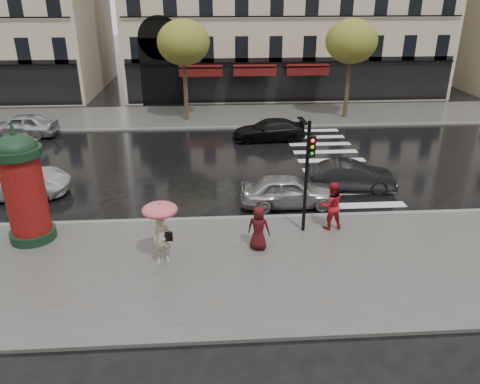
{
  "coord_description": "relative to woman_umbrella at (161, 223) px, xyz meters",
  "views": [
    {
      "loc": [
        -0.42,
        -13.54,
        8.56
      ],
      "look_at": [
        0.57,
        1.5,
        1.88
      ],
      "focal_mm": 35.0,
      "sensor_mm": 36.0,
      "label": 1
    }
  ],
  "objects": [
    {
      "name": "car_far_silver",
      "position": [
        -9.83,
        15.09,
        -0.84
      ],
      "size": [
        4.38,
        2.04,
        1.45
      ],
      "primitive_type": "imported",
      "rotation": [
        0.0,
        0.0,
        -1.65
      ],
      "color": "#B6B6BB",
      "rests_on": "ground"
    },
    {
      "name": "far_kerb",
      "position": [
        2.09,
        16.09,
        -1.5
      ],
      "size": [
        90.0,
        0.25,
        0.14
      ],
      "primitive_type": "cube",
      "color": "slate",
      "rests_on": "ground"
    },
    {
      "name": "tree_far_left",
      "position": [
        0.09,
        18.09,
        3.6
      ],
      "size": [
        3.4,
        3.4,
        6.64
      ],
      "color": "#38281C",
      "rests_on": "ground"
    },
    {
      "name": "man_burgundy",
      "position": [
        3.24,
        0.66,
        -0.65
      ],
      "size": [
        0.91,
        0.73,
        1.6
      ],
      "primitive_type": "imported",
      "rotation": [
        0.0,
        0.0,
        2.82
      ],
      "color": "#410D10",
      "rests_on": "near_sidewalk"
    },
    {
      "name": "car_white",
      "position": [
        -7.19,
        6.14,
        -0.86
      ],
      "size": [
        5.16,
        2.51,
        1.41
      ],
      "primitive_type": "imported",
      "rotation": [
        0.0,
        0.0,
        1.6
      ],
      "color": "silver",
      "rests_on": "ground"
    },
    {
      "name": "morris_column",
      "position": [
        -4.86,
        1.92,
        0.68
      ],
      "size": [
        1.65,
        1.65,
        4.43
      ],
      "color": "black",
      "rests_on": "near_sidewalk"
    },
    {
      "name": "ground",
      "position": [
        2.09,
        0.09,
        -1.57
      ],
      "size": [
        160.0,
        160.0,
        0.0
      ],
      "primitive_type": "plane",
      "color": "black",
      "rests_on": "ground"
    },
    {
      "name": "woman_umbrella",
      "position": [
        0.0,
        0.0,
        0.0
      ],
      "size": [
        1.14,
        1.14,
        2.2
      ],
      "color": "beige",
      "rests_on": "near_sidewalk"
    },
    {
      "name": "tree_far_right",
      "position": [
        11.09,
        18.09,
        3.6
      ],
      "size": [
        3.4,
        3.4,
        6.64
      ],
      "color": "#38281C",
      "rests_on": "ground"
    },
    {
      "name": "car_black",
      "position": [
        5.18,
        13.49,
        -0.94
      ],
      "size": [
        4.39,
        1.94,
        1.25
      ],
      "primitive_type": "imported",
      "rotation": [
        0.0,
        0.0,
        -1.53
      ],
      "color": "black",
      "rests_on": "ground"
    },
    {
      "name": "zebra_crossing",
      "position": [
        8.09,
        9.69,
        -1.56
      ],
      "size": [
        3.6,
        11.75,
        0.01
      ],
      "primitive_type": "cube",
      "color": "silver",
      "rests_on": "ground"
    },
    {
      "name": "woman_red",
      "position": [
        6.09,
        2.01,
        -0.52
      ],
      "size": [
        0.96,
        0.77,
        1.86
      ],
      "primitive_type": "imported",
      "rotation": [
        0.0,
        0.0,
        3.22
      ],
      "color": "#AC1520",
      "rests_on": "near_sidewalk"
    },
    {
      "name": "car_darkgrey",
      "position": [
        8.0,
        5.83,
        -0.92
      ],
      "size": [
        4.04,
        1.72,
        1.3
      ],
      "primitive_type": "imported",
      "rotation": [
        0.0,
        0.0,
        1.48
      ],
      "color": "black",
      "rests_on": "ground"
    },
    {
      "name": "traffic_light",
      "position": [
        5.08,
        1.81,
        1.11
      ],
      "size": [
        0.3,
        0.41,
        4.23
      ],
      "color": "black",
      "rests_on": "near_sidewalk"
    },
    {
      "name": "car_silver",
      "position": [
        4.86,
        4.29,
        -0.88
      ],
      "size": [
        4.02,
        1.62,
        1.37
      ],
      "primitive_type": "imported",
      "rotation": [
        0.0,
        0.0,
        1.57
      ],
      "color": "#A6A5AA",
      "rests_on": "ground"
    },
    {
      "name": "far_sidewalk",
      "position": [
        2.09,
        19.09,
        -1.51
      ],
      "size": [
        90.0,
        6.0,
        0.12
      ],
      "primitive_type": "cube",
      "color": "#474744",
      "rests_on": "ground"
    },
    {
      "name": "near_kerb",
      "position": [
        2.09,
        3.09,
        -1.5
      ],
      "size": [
        90.0,
        0.25,
        0.14
      ],
      "primitive_type": "cube",
      "color": "slate",
      "rests_on": "ground"
    },
    {
      "name": "near_sidewalk",
      "position": [
        2.09,
        -0.41,
        -1.51
      ],
      "size": [
        90.0,
        7.0,
        0.12
      ],
      "primitive_type": "cube",
      "color": "#474744",
      "rests_on": "ground"
    }
  ]
}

